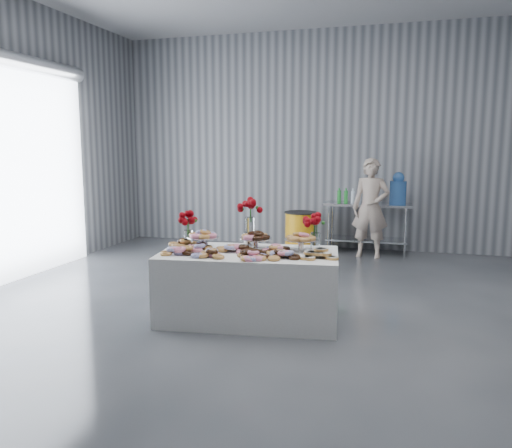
# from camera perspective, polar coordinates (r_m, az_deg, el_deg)

# --- Properties ---
(ground) EXTENTS (9.00, 9.00, 0.00)m
(ground) POSITION_cam_1_polar(r_m,az_deg,el_deg) (5.35, 1.31, -11.69)
(ground) COLOR #3A3D42
(ground) RESTS_ON ground
(room_walls) EXTENTS (8.04, 9.04, 4.02)m
(room_walls) POSITION_cam_1_polar(r_m,az_deg,el_deg) (5.22, -1.43, 17.24)
(room_walls) COLOR gray
(room_walls) RESTS_ON ground
(display_table) EXTENTS (2.01, 1.23, 0.75)m
(display_table) POSITION_cam_1_polar(r_m,az_deg,el_deg) (5.48, -0.80, -7.06)
(display_table) COLOR white
(display_table) RESTS_ON ground
(prep_table) EXTENTS (1.50, 0.60, 0.90)m
(prep_table) POSITION_cam_1_polar(r_m,az_deg,el_deg) (9.05, 12.62, 0.58)
(prep_table) COLOR silver
(prep_table) RESTS_ON ground
(donut_mounds) EXTENTS (1.89, 1.02, 0.09)m
(donut_mounds) POSITION_cam_1_polar(r_m,az_deg,el_deg) (5.34, -0.96, -2.86)
(donut_mounds) COLOR #C07D46
(donut_mounds) RESTS_ON display_table
(cake_stand_left) EXTENTS (0.36, 0.36, 0.17)m
(cake_stand_left) POSITION_cam_1_polar(r_m,az_deg,el_deg) (5.62, -6.09, -1.33)
(cake_stand_left) COLOR silver
(cake_stand_left) RESTS_ON display_table
(cake_stand_mid) EXTENTS (0.36, 0.36, 0.17)m
(cake_stand_mid) POSITION_cam_1_polar(r_m,az_deg,el_deg) (5.50, -0.04, -1.50)
(cake_stand_mid) COLOR silver
(cake_stand_mid) RESTS_ON display_table
(cake_stand_right) EXTENTS (0.36, 0.36, 0.17)m
(cake_stand_right) POSITION_cam_1_polar(r_m,az_deg,el_deg) (5.45, 5.17, -1.63)
(cake_stand_right) COLOR silver
(cake_stand_right) RESTS_ON display_table
(danish_pile) EXTENTS (0.48, 0.48, 0.11)m
(danish_pile) POSITION_cam_1_polar(r_m,az_deg,el_deg) (5.16, 7.16, -3.20)
(danish_pile) COLOR white
(danish_pile) RESTS_ON display_table
(bouquet_left) EXTENTS (0.26, 0.26, 0.42)m
(bouquet_left) POSITION_cam_1_polar(r_m,az_deg,el_deg) (5.75, -7.79, 0.44)
(bouquet_left) COLOR white
(bouquet_left) RESTS_ON display_table
(bouquet_right) EXTENTS (0.26, 0.26, 0.42)m
(bouquet_right) POSITION_cam_1_polar(r_m,az_deg,el_deg) (5.57, 6.83, 0.19)
(bouquet_right) COLOR white
(bouquet_right) RESTS_ON display_table
(bouquet_center) EXTENTS (0.26, 0.26, 0.57)m
(bouquet_center) POSITION_cam_1_polar(r_m,az_deg,el_deg) (5.68, -0.73, 1.26)
(bouquet_center) COLOR silver
(bouquet_center) RESTS_ON display_table
(water_jug) EXTENTS (0.28, 0.28, 0.55)m
(water_jug) POSITION_cam_1_polar(r_m,az_deg,el_deg) (8.98, 15.92, 3.80)
(water_jug) COLOR #3B75C9
(water_jug) RESTS_ON prep_table
(drink_bottles) EXTENTS (0.54, 0.08, 0.27)m
(drink_bottles) POSITION_cam_1_polar(r_m,az_deg,el_deg) (8.93, 10.62, 3.22)
(drink_bottles) COLOR #268C33
(drink_bottles) RESTS_ON prep_table
(person) EXTENTS (0.65, 0.45, 1.70)m
(person) POSITION_cam_1_polar(r_m,az_deg,el_deg) (8.72, 12.96, 1.79)
(person) COLOR #CC8C93
(person) RESTS_ON ground
(trash_barrel) EXTENTS (0.58, 0.58, 0.74)m
(trash_barrel) POSITION_cam_1_polar(r_m,az_deg,el_deg) (8.97, 5.07, -0.93)
(trash_barrel) COLOR orange
(trash_barrel) RESTS_ON ground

